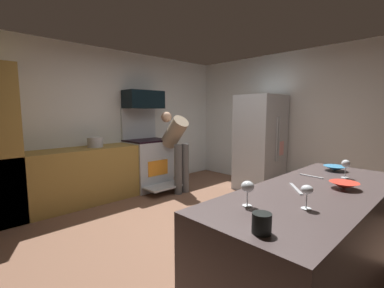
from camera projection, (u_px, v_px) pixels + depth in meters
The scene contains 18 objects.
ground_plane at pixel (204, 227), 3.43m from camera, with size 5.20×4.80×0.02m, color brown.
wall_back at pixel (113, 121), 4.94m from camera, with size 5.20×0.12×2.60m, color silver.
wall_right at pixel (296, 121), 5.02m from camera, with size 0.12×4.80×2.60m, color silver.
lower_cabinet_run at pixel (74, 178), 4.17m from camera, with size 2.40×0.60×0.90m, color olive.
oven_range at pixel (148, 162), 5.11m from camera, with size 0.76×1.02×1.54m.
microwave at pixel (144, 100), 5.03m from camera, with size 0.74×0.38×0.34m, color black.
refrigerator at pixel (260, 143), 5.04m from camera, with size 0.82×0.73×1.79m.
person_cook at pixel (177, 144), 4.86m from camera, with size 0.31×0.64×1.48m.
counter_island at pixel (312, 245), 2.07m from camera, with size 2.14×0.80×0.90m, color #4B3F3E.
mixing_bowl_large at pixel (344, 185), 2.02m from camera, with size 0.21×0.21×0.05m, color red.
mixing_bowl_small at pixel (335, 168), 2.63m from camera, with size 0.21×0.21×0.05m, color teal.
wine_glass_near at pixel (307, 191), 1.59m from camera, with size 0.07×0.07×0.15m.
wine_glass_mid at pixel (247, 188), 1.64m from camera, with size 0.08×0.08×0.16m.
wine_glass_far at pixel (346, 165), 2.33m from camera, with size 0.07×0.07×0.17m.
mug_coffee at pixel (262, 223), 1.28m from camera, with size 0.10×0.10×0.10m, color black.
knife_chef at pixel (296, 189), 2.01m from camera, with size 0.30×0.02×0.01m, color #B7BABF.
knife_paring at pixel (311, 176), 2.40m from camera, with size 0.21×0.02×0.01m, color #B7BABF.
stock_pot at pixel (95, 142), 4.36m from camera, with size 0.25×0.25×0.16m, color #B1B3B9.
Camera 1 is at (-2.38, -2.25, 1.49)m, focal length 24.72 mm.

